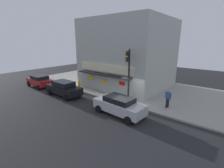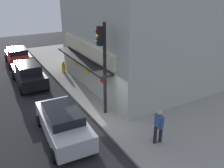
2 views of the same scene
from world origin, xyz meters
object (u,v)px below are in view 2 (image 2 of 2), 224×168
object	(u,v)px
parked_car_red	(18,56)
traffic_light	(103,58)
trash_can	(79,72)
pedestrian	(159,125)
parked_car_silver	(63,123)
fire_hydrant	(63,67)
parked_car_black	(29,74)

from	to	relation	value
parked_car_red	traffic_light	bearing A→B (deg)	11.33
trash_can	pedestrian	size ratio (longest dim) A/B	0.48
traffic_light	parked_car_red	xyz separation A→B (m)	(-12.51, -2.51, -2.64)
pedestrian	parked_car_silver	xyz separation A→B (m)	(-2.77, -3.59, -0.26)
traffic_light	trash_can	bearing A→B (deg)	170.23
parked_car_silver	fire_hydrant	bearing A→B (deg)	161.01
traffic_light	trash_can	xyz separation A→B (m)	(-6.16, 1.06, -2.88)
fire_hydrant	parked_car_red	bearing A→B (deg)	-149.24
parked_car_black	parked_car_silver	bearing A→B (deg)	0.12
fire_hydrant	pedestrian	xyz separation A→B (m)	(11.49, 0.59, 0.48)
trash_can	fire_hydrant	bearing A→B (deg)	-155.08
fire_hydrant	trash_can	bearing A→B (deg)	24.92
parked_car_red	trash_can	bearing A→B (deg)	29.32
traffic_light	fire_hydrant	distance (m)	8.30
trash_can	pedestrian	bearing A→B (deg)	-0.98
trash_can	parked_car_red	distance (m)	7.29
fire_hydrant	parked_car_silver	distance (m)	9.22
pedestrian	parked_car_silver	world-z (taller)	pedestrian
pedestrian	parked_car_black	size ratio (longest dim) A/B	0.37
traffic_light	parked_car_silver	distance (m)	3.87
fire_hydrant	parked_car_black	bearing A→B (deg)	-71.66
traffic_light	parked_car_red	world-z (taller)	traffic_light
fire_hydrant	pedestrian	bearing A→B (deg)	2.95
trash_can	pedestrian	distance (m)	9.87
parked_car_black	parked_car_red	world-z (taller)	parked_car_black
parked_car_silver	parked_car_black	distance (m)	7.71
pedestrian	trash_can	bearing A→B (deg)	179.02
pedestrian	parked_car_red	world-z (taller)	pedestrian
parked_car_silver	parked_car_black	size ratio (longest dim) A/B	1.00
traffic_light	pedestrian	distance (m)	4.47
trash_can	parked_car_silver	size ratio (longest dim) A/B	0.18
traffic_light	parked_car_red	size ratio (longest dim) A/B	1.29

